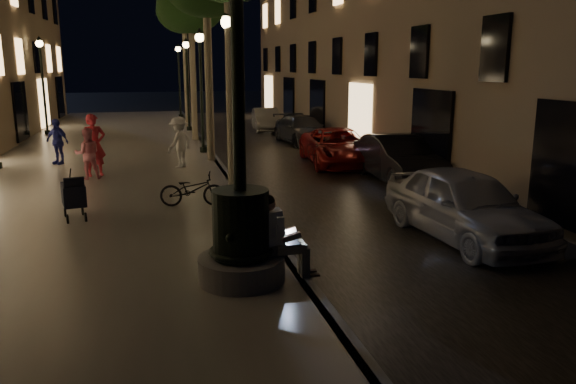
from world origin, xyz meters
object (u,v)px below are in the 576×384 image
object	(u,v)px
lamp_curb_c	(187,73)
bicycle	(192,189)
pedestrian_pink	(88,154)
pedestrian_white	(179,142)
tree_third	(191,7)
car_fifth	(266,120)
car_front	(465,204)
lamp_curb_d	(179,71)
pedestrian_red	(94,145)
seated_man_laptop	(279,234)
lamp_curb_a	(229,80)
lamp_curb_b	(201,75)
pedestrian_blue	(57,141)
car_second	(399,159)
car_rear	(303,130)
car_third	(338,147)
stroller	(74,195)
tree_far	(184,12)
fountain_lamppost	(241,220)

from	to	relation	value
lamp_curb_c	bicycle	size ratio (longest dim) A/B	3.02
pedestrian_pink	pedestrian_white	size ratio (longest dim) A/B	0.91
tree_third	car_fifth	size ratio (longest dim) A/B	1.88
car_front	bicycle	xyz separation A→B (m)	(-5.39, 3.46, -0.14)
lamp_curb_d	pedestrian_red	xyz separation A→B (m)	(-3.75, -20.16, -2.06)
car_fifth	pedestrian_white	distance (m)	12.91
seated_man_laptop	pedestrian_pink	size ratio (longest dim) A/B	0.90
lamp_curb_c	lamp_curb_d	size ratio (longest dim) A/B	1.00
lamp_curb_a	pedestrian_pink	distance (m)	5.63
lamp_curb_b	pedestrian_blue	world-z (taller)	lamp_curb_b
tree_third	pedestrian_blue	size ratio (longest dim) A/B	4.51
lamp_curb_d	car_second	bearing A→B (deg)	-76.23
car_rear	car_third	bearing A→B (deg)	-97.84
stroller	bicycle	xyz separation A→B (m)	(2.68, 0.63, -0.15)
car_second	tree_far	bearing A→B (deg)	110.16
stroller	car_fifth	distance (m)	19.69
tree_third	pedestrian_white	xyz separation A→B (m)	(-1.09, -7.22, -5.08)
car_rear	pedestrian_red	size ratio (longest dim) A/B	2.29
lamp_curb_a	lamp_curb_d	size ratio (longest dim) A/B	1.00
pedestrian_red	pedestrian_blue	world-z (taller)	pedestrian_red
seated_man_laptop	lamp_curb_c	xyz separation A→B (m)	(0.09, 22.00, 2.30)
car_second	car_fifth	distance (m)	14.99
lamp_curb_b	car_second	world-z (taller)	lamp_curb_b
pedestrian_pink	pedestrian_red	bearing A→B (deg)	-114.84
lamp_curb_d	pedestrian_blue	distance (m)	18.44
lamp_curb_d	car_fifth	xyz separation A→B (m)	(4.30, -7.50, -2.60)
bicycle	lamp_curb_b	bearing A→B (deg)	2.12
car_third	bicycle	bearing A→B (deg)	-129.16
lamp_curb_a	car_fifth	size ratio (longest dim) A/B	1.26
tree_third	car_front	world-z (taller)	tree_third
car_third	car_fifth	xyz separation A→B (m)	(-0.36, 11.50, -0.04)
pedestrian_red	pedestrian_blue	distance (m)	3.01
tree_far	tree_third	bearing A→B (deg)	-90.76
lamp_curb_c	pedestrian_pink	xyz separation A→B (m)	(-3.91, -12.65, -2.26)
fountain_lamppost	car_fifth	distance (m)	23.06
bicycle	car_front	bearing A→B (deg)	-113.54
pedestrian_pink	pedestrian_blue	xyz separation A→B (m)	(-1.31, 3.10, 0.02)
seated_man_laptop	bicycle	bearing A→B (deg)	100.97
fountain_lamppost	car_second	world-z (taller)	fountain_lamppost
stroller	bicycle	size ratio (longest dim) A/B	0.72
pedestrian_red	pedestrian_blue	bearing A→B (deg)	101.70
lamp_curb_c	car_second	xyz separation A→B (m)	(5.50, -14.44, -2.50)
lamp_curb_c	car_rear	distance (m)	7.49
fountain_lamppost	bicycle	world-z (taller)	fountain_lamppost
car_front	pedestrian_pink	bearing A→B (deg)	133.25
pedestrian_pink	lamp_curb_c	bearing A→B (deg)	-113.36
pedestrian_red	lamp_curb_c	bearing A→B (deg)	55.20
lamp_curb_d	tree_far	bearing A→B (deg)	-89.24
car_third	pedestrian_white	world-z (taller)	pedestrian_white
lamp_curb_b	pedestrian_pink	world-z (taller)	lamp_curb_b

